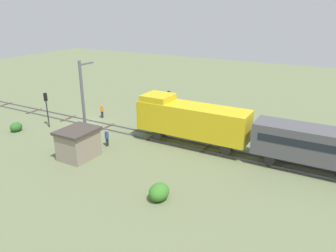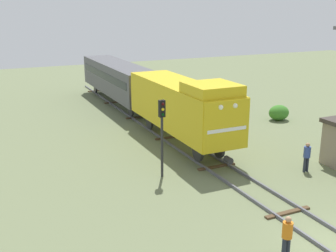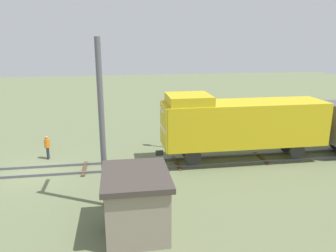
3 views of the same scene
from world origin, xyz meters
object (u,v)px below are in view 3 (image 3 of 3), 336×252
Objects in this scene: locomotive at (241,122)px; catenary_mast at (102,121)px; traffic_signal_mid at (170,111)px; relay_hut at (136,202)px; worker_near_track at (47,145)px; worker_by_signal at (143,178)px.

locomotive is 1.38× the size of catenary_mast.
traffic_signal_mid reaches higher than relay_hut.
worker_near_track and worker_by_signal have the same top height.
locomotive is at bearing 87.14° from worker_near_track.
catenary_mast is at bearing -61.35° from locomotive.
worker_by_signal is at bearing 110.58° from catenary_mast.
locomotive is 5.52m from traffic_signal_mid.
worker_near_track is at bearing -150.09° from catenary_mast.
traffic_signal_mid reaches higher than worker_near_track.
relay_hut is (3.30, -0.56, 0.40)m from worker_by_signal.
worker_by_signal is 3.37m from relay_hut.
locomotive is 13.60m from worker_near_track.
worker_near_track is 11.40m from relay_hut.
traffic_signal_mid is at bearing -128.01° from locomotive.
locomotive reaches higher than worker_by_signal.
relay_hut is at bearing 37.06° from worker_near_track.
catenary_mast is (0.74, -1.97, 3.45)m from worker_by_signal.
catenary_mast reaches higher than worker_near_track.
locomotive is at bearing 118.65° from catenary_mast.
traffic_signal_mid reaches higher than worker_by_signal.
relay_hut is (2.56, 1.42, -3.05)m from catenary_mast.
traffic_signal_mid is at bearing 163.26° from relay_hut.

